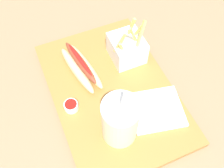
{
  "coord_description": "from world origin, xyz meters",
  "views": [
    {
      "loc": [
        0.36,
        -0.15,
        0.66
      ],
      "look_at": [
        0.0,
        0.0,
        0.05
      ],
      "focal_mm": 41.93,
      "sensor_mm": 36.0,
      "label": 1
    }
  ],
  "objects_px": {
    "fries_basket": "(127,48)",
    "ketchup_cup_1": "(71,106)",
    "napkin_stack": "(157,110)",
    "hot_dog_1": "(81,66)",
    "soda_cup": "(120,121)"
  },
  "relations": [
    {
      "from": "hot_dog_1",
      "to": "ketchup_cup_1",
      "type": "height_order",
      "value": "hot_dog_1"
    },
    {
      "from": "soda_cup",
      "to": "hot_dog_1",
      "type": "bearing_deg",
      "value": -173.6
    },
    {
      "from": "fries_basket",
      "to": "hot_dog_1",
      "type": "height_order",
      "value": "fries_basket"
    },
    {
      "from": "ketchup_cup_1",
      "to": "soda_cup",
      "type": "bearing_deg",
      "value": 38.47
    },
    {
      "from": "soda_cup",
      "to": "hot_dog_1",
      "type": "height_order",
      "value": "soda_cup"
    },
    {
      "from": "soda_cup",
      "to": "fries_basket",
      "type": "height_order",
      "value": "soda_cup"
    },
    {
      "from": "ketchup_cup_1",
      "to": "fries_basket",
      "type": "bearing_deg",
      "value": 116.18
    },
    {
      "from": "hot_dog_1",
      "to": "napkin_stack",
      "type": "distance_m",
      "value": 0.25
    },
    {
      "from": "fries_basket",
      "to": "hot_dog_1",
      "type": "xyz_separation_m",
      "value": [
        -0.0,
        -0.15,
        -0.02
      ]
    },
    {
      "from": "fries_basket",
      "to": "ketchup_cup_1",
      "type": "bearing_deg",
      "value": -63.82
    },
    {
      "from": "soda_cup",
      "to": "fries_basket",
      "type": "xyz_separation_m",
      "value": [
        -0.22,
        0.12,
        -0.03
      ]
    },
    {
      "from": "napkin_stack",
      "to": "ketchup_cup_1",
      "type": "bearing_deg",
      "value": -115.02
    },
    {
      "from": "ketchup_cup_1",
      "to": "napkin_stack",
      "type": "relative_size",
      "value": 0.28
    },
    {
      "from": "soda_cup",
      "to": "napkin_stack",
      "type": "relative_size",
      "value": 1.54
    },
    {
      "from": "hot_dog_1",
      "to": "ketchup_cup_1",
      "type": "bearing_deg",
      "value": -32.26
    }
  ]
}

